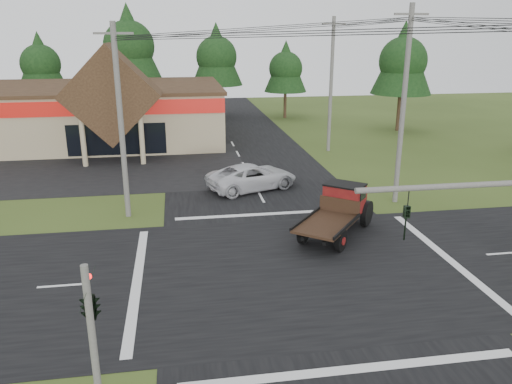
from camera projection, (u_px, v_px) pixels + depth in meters
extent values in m
plane|color=#35481A|center=(299.00, 269.00, 21.99)|extent=(120.00, 120.00, 0.00)
cube|color=black|center=(299.00, 269.00, 21.99)|extent=(12.00, 120.00, 0.02)
cube|color=black|center=(299.00, 269.00, 21.99)|extent=(120.00, 12.00, 0.02)
cube|color=black|center=(60.00, 170.00, 37.75)|extent=(28.00, 14.00, 0.02)
cube|color=tan|center=(59.00, 115.00, 47.03)|extent=(30.00, 15.00, 5.00)
cube|color=#332015|center=(56.00, 87.00, 46.25)|extent=(30.40, 15.40, 0.30)
cube|color=#B9140E|center=(36.00, 110.00, 39.45)|extent=(30.00, 0.12, 1.20)
cube|color=#332015|center=(111.00, 94.00, 39.08)|extent=(7.78, 4.00, 7.78)
cylinder|color=tan|center=(83.00, 141.00, 38.17)|extent=(0.40, 0.40, 4.00)
cylinder|color=tan|center=(142.00, 139.00, 38.83)|extent=(0.40, 0.40, 4.00)
cube|color=black|center=(117.00, 139.00, 41.17)|extent=(8.00, 0.08, 2.60)
cylinder|color=#595651|center=(495.00, 184.00, 13.63)|extent=(8.00, 0.16, 0.16)
imported|color=black|center=(406.00, 223.00, 13.56)|extent=(0.16, 0.20, 1.00)
cylinder|color=#595651|center=(93.00, 341.00, 13.14)|extent=(0.20, 0.20, 4.40)
imported|color=black|center=(88.00, 286.00, 12.87)|extent=(0.53, 2.48, 1.00)
sphere|color=#FF0C0C|center=(88.00, 277.00, 12.95)|extent=(0.18, 0.18, 0.18)
cylinder|color=#595651|center=(121.00, 124.00, 26.71)|extent=(0.30, 0.30, 10.50)
cube|color=#595651|center=(113.00, 33.00, 25.28)|extent=(2.00, 0.12, 0.12)
cylinder|color=#595651|center=(403.00, 108.00, 28.95)|extent=(0.30, 0.30, 11.50)
cube|color=#595651|center=(412.00, 14.00, 27.38)|extent=(2.00, 0.12, 0.12)
cylinder|color=#595651|center=(331.00, 86.00, 42.16)|extent=(0.30, 0.30, 11.20)
cube|color=#595651|center=(334.00, 24.00, 40.63)|extent=(2.00, 0.12, 0.12)
cylinder|color=#332316|center=(46.00, 106.00, 57.94)|extent=(0.36, 0.36, 3.50)
cone|color=black|center=(40.00, 61.00, 56.40)|extent=(5.60, 5.60, 6.60)
sphere|color=black|center=(41.00, 64.00, 56.49)|extent=(4.40, 4.40, 4.40)
cylinder|color=#332316|center=(133.00, 101.00, 58.34)|extent=(0.36, 0.36, 4.55)
cone|color=black|center=(129.00, 42.00, 56.33)|extent=(7.28, 7.28, 8.58)
sphere|color=black|center=(129.00, 46.00, 56.45)|extent=(5.72, 5.72, 5.72)
cylinder|color=#332316|center=(218.00, 101.00, 60.89)|extent=(0.36, 0.36, 3.85)
cone|color=black|center=(216.00, 54.00, 59.19)|extent=(6.16, 6.16, 7.26)
sphere|color=black|center=(217.00, 57.00, 59.29)|extent=(4.84, 4.84, 4.84)
cylinder|color=#332316|center=(285.00, 105.00, 60.31)|extent=(0.36, 0.36, 3.15)
cone|color=black|center=(286.00, 66.00, 58.92)|extent=(5.04, 5.04, 5.94)
sphere|color=black|center=(286.00, 68.00, 59.01)|extent=(3.96, 3.96, 3.96)
cylinder|color=#332316|center=(398.00, 112.00, 52.31)|extent=(0.36, 0.36, 3.85)
cone|color=black|center=(403.00, 58.00, 50.61)|extent=(6.16, 6.16, 7.26)
sphere|color=black|center=(403.00, 61.00, 50.71)|extent=(4.84, 4.84, 4.84)
imported|color=silver|center=(252.00, 177.00, 32.95)|extent=(6.63, 4.72, 1.68)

